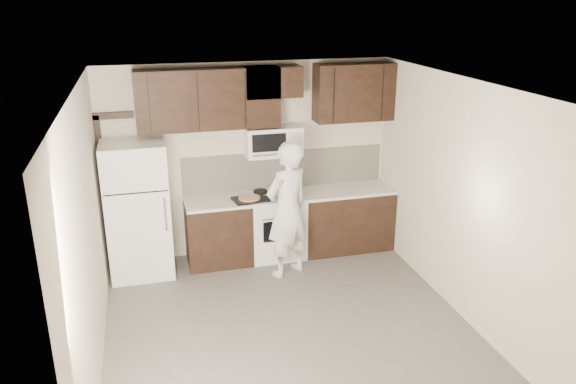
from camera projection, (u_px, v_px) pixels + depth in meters
name	position (u px, v px, depth m)	size (l,w,h in m)	color
floor	(291.00, 332.00, 6.22)	(4.50, 4.50, 0.00)	#595653
back_wall	(249.00, 160.00, 7.82)	(4.00, 4.00, 0.00)	beige
ceiling	(292.00, 88.00, 5.32)	(4.50, 4.50, 0.00)	white
counter_run	(297.00, 223.00, 7.98)	(2.95, 0.64, 0.91)	black
stove	(276.00, 225.00, 7.91)	(0.76, 0.66, 0.94)	white
backsplash	(284.00, 169.00, 7.99)	(2.90, 0.02, 0.54)	beige
upper_cabinets	(266.00, 95.00, 7.40)	(3.48, 0.35, 0.78)	black
microwave	(273.00, 141.00, 7.61)	(0.76, 0.42, 0.40)	white
refrigerator	(138.00, 209.00, 7.27)	(0.80, 0.76, 1.80)	white
door_trim	(106.00, 179.00, 7.35)	(0.50, 0.08, 2.12)	black
saucepan	(286.00, 187.00, 7.92)	(0.26, 0.15, 0.15)	silver
baking_tray	(249.00, 199.00, 7.56)	(0.44, 0.33, 0.02)	black
pizza	(249.00, 198.00, 7.56)	(0.29, 0.29, 0.02)	beige
person	(287.00, 210.00, 7.23)	(0.66, 0.43, 1.82)	white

